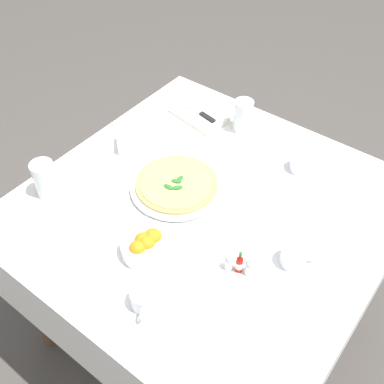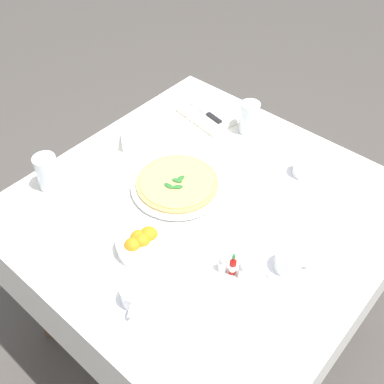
{
  "view_description": "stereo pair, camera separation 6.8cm",
  "coord_description": "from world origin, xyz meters",
  "px_view_note": "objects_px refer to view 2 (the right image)",
  "views": [
    {
      "loc": [
        -0.59,
        0.85,
        1.87
      ],
      "look_at": [
        0.06,
        -0.0,
        0.78
      ],
      "focal_mm": 43.35,
      "sensor_mm": 36.0,
      "label": 1
    },
    {
      "loc": [
        -0.64,
        0.81,
        1.87
      ],
      "look_at": [
        0.06,
        -0.0,
        0.78
      ],
      "focal_mm": 43.35,
      "sensor_mm": 36.0,
      "label": 2
    }
  ],
  "objects_px": {
    "napkin_folded": "(206,115)",
    "menu_card": "(124,138)",
    "water_glass_far_right": "(48,174)",
    "citrus_bowl": "(141,243)",
    "salt_shaker": "(223,264)",
    "water_glass_center_back": "(249,119)",
    "hot_sauce_bottle": "(233,266)",
    "pepper_shaker": "(243,271)",
    "coffee_cup_near_left": "(135,296)",
    "pizza": "(178,182)",
    "pizza_plate": "(178,185)",
    "coffee_cup_back_corner": "(288,263)",
    "dinner_knife": "(206,112)",
    "coffee_cup_left_edge": "(304,169)"
  },
  "relations": [
    {
      "from": "dinner_knife",
      "to": "menu_card",
      "type": "height_order",
      "value": "menu_card"
    },
    {
      "from": "water_glass_center_back",
      "to": "hot_sauce_bottle",
      "type": "height_order",
      "value": "water_glass_center_back"
    },
    {
      "from": "coffee_cup_near_left",
      "to": "napkin_folded",
      "type": "height_order",
      "value": "coffee_cup_near_left"
    },
    {
      "from": "coffee_cup_left_edge",
      "to": "citrus_bowl",
      "type": "distance_m",
      "value": 0.63
    },
    {
      "from": "coffee_cup_near_left",
      "to": "water_glass_center_back",
      "type": "relative_size",
      "value": 1.04
    },
    {
      "from": "menu_card",
      "to": "pepper_shaker",
      "type": "bearing_deg",
      "value": 32.64
    },
    {
      "from": "coffee_cup_left_edge",
      "to": "menu_card",
      "type": "height_order",
      "value": "coffee_cup_left_edge"
    },
    {
      "from": "pizza_plate",
      "to": "coffee_cup_near_left",
      "type": "distance_m",
      "value": 0.46
    },
    {
      "from": "dinner_knife",
      "to": "pizza_plate",
      "type": "bearing_deg",
      "value": 127.14
    },
    {
      "from": "water_glass_far_right",
      "to": "citrus_bowl",
      "type": "bearing_deg",
      "value": -178.11
    },
    {
      "from": "coffee_cup_back_corner",
      "to": "salt_shaker",
      "type": "xyz_separation_m",
      "value": [
        0.14,
        0.12,
        -0.0
      ]
    },
    {
      "from": "pepper_shaker",
      "to": "coffee_cup_near_left",
      "type": "bearing_deg",
      "value": 57.08
    },
    {
      "from": "pizza",
      "to": "hot_sauce_bottle",
      "type": "relative_size",
      "value": 3.34
    },
    {
      "from": "water_glass_center_back",
      "to": "menu_card",
      "type": "distance_m",
      "value": 0.48
    },
    {
      "from": "napkin_folded",
      "to": "salt_shaker",
      "type": "xyz_separation_m",
      "value": [
        -0.5,
        0.53,
        0.02
      ]
    },
    {
      "from": "coffee_cup_near_left",
      "to": "hot_sauce_bottle",
      "type": "bearing_deg",
      "value": -119.28
    },
    {
      "from": "citrus_bowl",
      "to": "water_glass_center_back",
      "type": "bearing_deg",
      "value": -81.65
    },
    {
      "from": "coffee_cup_left_edge",
      "to": "dinner_knife",
      "type": "height_order",
      "value": "coffee_cup_left_edge"
    },
    {
      "from": "napkin_folded",
      "to": "salt_shaker",
      "type": "relative_size",
      "value": 4.23
    },
    {
      "from": "coffee_cup_back_corner",
      "to": "dinner_knife",
      "type": "bearing_deg",
      "value": -32.22
    },
    {
      "from": "napkin_folded",
      "to": "menu_card",
      "type": "xyz_separation_m",
      "value": [
        0.12,
        0.33,
        0.02
      ]
    },
    {
      "from": "water_glass_center_back",
      "to": "menu_card",
      "type": "bearing_deg",
      "value": 51.12
    },
    {
      "from": "pizza_plate",
      "to": "coffee_cup_near_left",
      "type": "relative_size",
      "value": 2.42
    },
    {
      "from": "coffee_cup_near_left",
      "to": "water_glass_far_right",
      "type": "height_order",
      "value": "water_glass_far_right"
    },
    {
      "from": "coffee_cup_left_edge",
      "to": "hot_sauce_bottle",
      "type": "distance_m",
      "value": 0.49
    },
    {
      "from": "pizza_plate",
      "to": "salt_shaker",
      "type": "relative_size",
      "value": 5.6
    },
    {
      "from": "coffee_cup_near_left",
      "to": "salt_shaker",
      "type": "bearing_deg",
      "value": -115.02
    },
    {
      "from": "water_glass_far_right",
      "to": "menu_card",
      "type": "height_order",
      "value": "water_glass_far_right"
    },
    {
      "from": "coffee_cup_left_edge",
      "to": "water_glass_center_back",
      "type": "relative_size",
      "value": 1.04
    },
    {
      "from": "water_glass_far_right",
      "to": "pepper_shaker",
      "type": "bearing_deg",
      "value": -169.35
    },
    {
      "from": "hot_sauce_bottle",
      "to": "napkin_folded",
      "type": "bearing_deg",
      "value": -44.4
    },
    {
      "from": "pizza_plate",
      "to": "coffee_cup_back_corner",
      "type": "bearing_deg",
      "value": 174.82
    },
    {
      "from": "citrus_bowl",
      "to": "hot_sauce_bottle",
      "type": "bearing_deg",
      "value": -156.98
    },
    {
      "from": "coffee_cup_near_left",
      "to": "salt_shaker",
      "type": "height_order",
      "value": "coffee_cup_near_left"
    },
    {
      "from": "pizza",
      "to": "dinner_knife",
      "type": "distance_m",
      "value": 0.41
    },
    {
      "from": "water_glass_center_back",
      "to": "pepper_shaker",
      "type": "relative_size",
      "value": 2.23
    },
    {
      "from": "citrus_bowl",
      "to": "coffee_cup_near_left",
      "type": "bearing_deg",
      "value": 130.18
    },
    {
      "from": "salt_shaker",
      "to": "menu_card",
      "type": "distance_m",
      "value": 0.66
    },
    {
      "from": "citrus_bowl",
      "to": "salt_shaker",
      "type": "height_order",
      "value": "citrus_bowl"
    },
    {
      "from": "coffee_cup_back_corner",
      "to": "water_glass_far_right",
      "type": "distance_m",
      "value": 0.83
    },
    {
      "from": "napkin_folded",
      "to": "citrus_bowl",
      "type": "distance_m",
      "value": 0.69
    },
    {
      "from": "napkin_folded",
      "to": "menu_card",
      "type": "bearing_deg",
      "value": 79.15
    },
    {
      "from": "coffee_cup_left_edge",
      "to": "citrus_bowl",
      "type": "xyz_separation_m",
      "value": [
        0.19,
        0.59,
        -0.0
      ]
    },
    {
      "from": "water_glass_far_right",
      "to": "citrus_bowl",
      "type": "height_order",
      "value": "water_glass_far_right"
    },
    {
      "from": "pizza_plate",
      "to": "coffee_cup_left_edge",
      "type": "height_order",
      "value": "coffee_cup_left_edge"
    },
    {
      "from": "coffee_cup_back_corner",
      "to": "coffee_cup_near_left",
      "type": "bearing_deg",
      "value": 55.43
    },
    {
      "from": "water_glass_center_back",
      "to": "citrus_bowl",
      "type": "bearing_deg",
      "value": 98.35
    },
    {
      "from": "coffee_cup_near_left",
      "to": "pizza",
      "type": "bearing_deg",
      "value": -62.39
    },
    {
      "from": "pizza_plate",
      "to": "coffee_cup_left_edge",
      "type": "bearing_deg",
      "value": -131.16
    },
    {
      "from": "coffee_cup_left_edge",
      "to": "pepper_shaker",
      "type": "distance_m",
      "value": 0.48
    }
  ]
}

